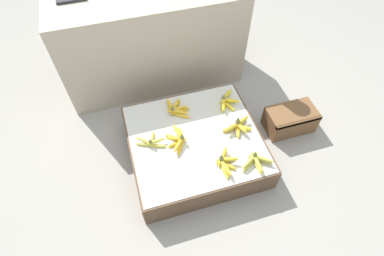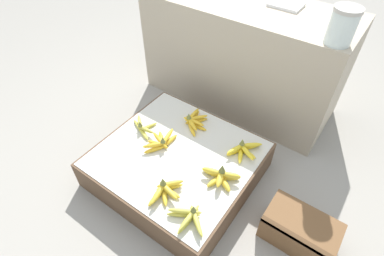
# 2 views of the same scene
# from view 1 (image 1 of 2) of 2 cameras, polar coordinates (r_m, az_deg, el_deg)

# --- Properties ---
(ground_plane) EXTENTS (10.00, 10.00, 0.00)m
(ground_plane) POSITION_cam_1_polar(r_m,az_deg,el_deg) (2.24, 0.48, -4.88)
(ground_plane) COLOR gray
(display_platform) EXTENTS (0.90, 0.85, 0.21)m
(display_platform) POSITION_cam_1_polar(r_m,az_deg,el_deg) (2.15, 0.50, -3.41)
(display_platform) COLOR brown
(display_platform) RESTS_ON ground_plane
(back_vendor_table) EXTENTS (1.44, 0.58, 0.78)m
(back_vendor_table) POSITION_cam_1_polar(r_m,az_deg,el_deg) (2.56, -7.73, 16.48)
(back_vendor_table) COLOR tan
(back_vendor_table) RESTS_ON ground_plane
(wooden_crate) EXTENTS (0.37, 0.22, 0.18)m
(wooden_crate) POSITION_cam_1_polar(r_m,az_deg,el_deg) (2.43, 18.19, 1.54)
(wooden_crate) COLOR brown
(wooden_crate) RESTS_ON ground_plane
(banana_bunch_front_midright) EXTENTS (0.15, 0.22, 0.10)m
(banana_bunch_front_midright) POSITION_cam_1_polar(r_m,az_deg,el_deg) (1.93, 6.20, -6.39)
(banana_bunch_front_midright) COLOR gold
(banana_bunch_front_midright) RESTS_ON display_platform
(banana_bunch_front_right) EXTENTS (0.23, 0.17, 0.09)m
(banana_bunch_front_right) POSITION_cam_1_polar(r_m,az_deg,el_deg) (1.97, 12.02, -6.09)
(banana_bunch_front_right) COLOR gold
(banana_bunch_front_right) RESTS_ON display_platform
(banana_bunch_middle_left) EXTENTS (0.21, 0.16, 0.08)m
(banana_bunch_middle_left) POSITION_cam_1_polar(r_m,az_deg,el_deg) (2.03, -7.87, -2.67)
(banana_bunch_middle_left) COLOR gold
(banana_bunch_middle_left) RESTS_ON display_platform
(banana_bunch_middle_midleft) EXTENTS (0.14, 0.25, 0.09)m
(banana_bunch_middle_midleft) POSITION_cam_1_polar(r_m,az_deg,el_deg) (2.02, -2.73, -2.17)
(banana_bunch_middle_midleft) COLOR gold
(banana_bunch_middle_midleft) RESTS_ON display_platform
(banana_bunch_middle_right) EXTENTS (0.22, 0.17, 0.11)m
(banana_bunch_middle_right) POSITION_cam_1_polar(r_m,az_deg,el_deg) (2.11, 8.78, 0.42)
(banana_bunch_middle_right) COLOR gold
(banana_bunch_middle_right) RESTS_ON display_platform
(banana_bunch_back_midleft) EXTENTS (0.18, 0.22, 0.09)m
(banana_bunch_back_midleft) POSITION_cam_1_polar(r_m,az_deg,el_deg) (2.19, -3.14, 3.65)
(banana_bunch_back_midleft) COLOR gold
(banana_bunch_back_midleft) RESTS_ON display_platform
(banana_bunch_back_right) EXTENTS (0.17, 0.22, 0.10)m
(banana_bunch_back_right) POSITION_cam_1_polar(r_m,az_deg,el_deg) (2.26, 6.54, 5.21)
(banana_bunch_back_right) COLOR yellow
(banana_bunch_back_right) RESTS_ON display_platform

